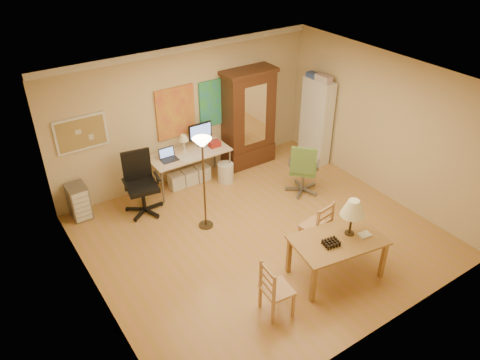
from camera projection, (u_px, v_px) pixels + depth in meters
floor at (261, 236)px, 8.02m from camera, size 5.50×5.50×0.00m
crown_molding at (183, 48)px, 8.36m from camera, size 5.50×0.08×0.12m
corkboard at (81, 133)px, 8.00m from camera, size 0.90×0.04×0.62m
art_panel_left at (176, 113)px, 8.88m from camera, size 0.80×0.04×1.00m
art_panel_right at (216, 102)px, 9.30m from camera, size 0.75×0.04×0.95m
dining_table at (343, 230)px, 6.84m from camera, size 1.47×1.02×1.27m
ladder_chair_back at (317, 227)px, 7.53m from camera, size 0.47×0.46×0.90m
ladder_chair_left at (275, 290)px, 6.37m from camera, size 0.42×0.44×0.86m
torchiere_lamp at (203, 157)px, 7.53m from camera, size 0.31×0.31×1.72m
computer_desk at (190, 164)px, 9.23m from camera, size 1.58×0.69×1.20m
office_chair_black at (143, 197)px, 8.49m from camera, size 0.71×0.71×1.16m
office_chair_green at (303, 180)px, 9.03m from camera, size 0.69×0.69×1.07m
drawer_cart at (79, 202)px, 8.32m from camera, size 0.33×0.39×0.66m
armoire at (248, 124)px, 9.73m from camera, size 1.12×0.53×2.07m
bookshelf at (316, 121)px, 9.85m from camera, size 0.27×0.73×1.81m
wastebin at (226, 173)px, 9.42m from camera, size 0.32×0.32×0.40m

